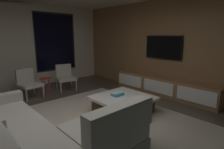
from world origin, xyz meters
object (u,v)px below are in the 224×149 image
object	(u,v)px
coffee_table	(123,104)
accent_chair_near_window	(65,76)
book_stack_on_coffee_table	(118,94)
side_stool	(45,81)
mounted_tv	(163,47)
sectional_couch	(39,135)
accent_chair_by_curtain	(28,82)
media_console	(164,87)

from	to	relation	value
coffee_table	accent_chair_near_window	world-z (taller)	accent_chair_near_window
book_stack_on_coffee_table	side_stool	xyz separation A→B (m)	(-0.67, 2.37, -0.02)
coffee_table	mounted_tv	size ratio (longest dim) A/B	1.01
side_stool	book_stack_on_coffee_table	bearing A→B (deg)	-74.20
side_stool	sectional_couch	bearing A→B (deg)	-114.80
sectional_couch	accent_chair_by_curtain	xyz separation A→B (m)	(0.77, 2.69, 0.14)
book_stack_on_coffee_table	mounted_tv	world-z (taller)	mounted_tv
accent_chair_by_curtain	media_console	distance (m)	3.79
accent_chair_near_window	media_console	xyz separation A→B (m)	(1.73, -2.49, -0.18)
sectional_couch	accent_chair_near_window	bearing A→B (deg)	54.85
coffee_table	book_stack_on_coffee_table	bearing A→B (deg)	97.04
book_stack_on_coffee_table	coffee_table	bearing A→B (deg)	-82.96
accent_chair_by_curtain	media_console	xyz separation A→B (m)	(2.86, -2.47, -0.18)
sectional_couch	coffee_table	xyz separation A→B (m)	(1.95, 0.20, -0.10)
accent_chair_by_curtain	media_console	size ratio (longest dim) A/B	0.25
book_stack_on_coffee_table	mounted_tv	size ratio (longest dim) A/B	0.26
accent_chair_near_window	side_stool	xyz separation A→B (m)	(-0.65, 0.02, -0.06)
accent_chair_by_curtain	media_console	world-z (taller)	accent_chair_by_curtain
coffee_table	media_console	size ratio (longest dim) A/B	0.37
sectional_couch	side_stool	size ratio (longest dim) A/B	5.43
sectional_couch	media_console	world-z (taller)	sectional_couch
media_console	accent_chair_by_curtain	bearing A→B (deg)	139.19
accent_chair_by_curtain	side_stool	distance (m)	0.50
sectional_couch	coffee_table	distance (m)	1.97
sectional_couch	coffee_table	bearing A→B (deg)	5.84
coffee_table	side_stool	distance (m)	2.63
side_stool	mounted_tv	world-z (taller)	mounted_tv
sectional_couch	coffee_table	world-z (taller)	sectional_couch
coffee_table	book_stack_on_coffee_table	size ratio (longest dim) A/B	3.91
coffee_table	book_stack_on_coffee_table	xyz separation A→B (m)	(-0.02, 0.16, 0.21)
accent_chair_by_curtain	mounted_tv	bearing A→B (deg)	-36.77
coffee_table	accent_chair_by_curtain	size ratio (longest dim) A/B	1.49
book_stack_on_coffee_table	accent_chair_near_window	world-z (taller)	accent_chair_near_window
coffee_table	side_stool	xyz separation A→B (m)	(-0.69, 2.53, 0.19)
accent_chair_near_window	accent_chair_by_curtain	xyz separation A→B (m)	(-1.14, -0.01, 0.00)
sectional_couch	book_stack_on_coffee_table	size ratio (longest dim) A/B	8.42
sectional_couch	accent_chair_by_curtain	bearing A→B (deg)	74.07
media_console	coffee_table	bearing A→B (deg)	-179.23
sectional_couch	side_stool	bearing A→B (deg)	65.20
accent_chair_near_window	media_console	distance (m)	3.03
side_stool	mounted_tv	bearing A→B (deg)	-42.17
book_stack_on_coffee_table	side_stool	distance (m)	2.47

